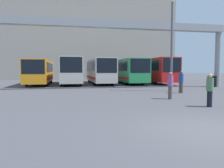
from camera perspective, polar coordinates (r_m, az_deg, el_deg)
name	(u,v)px	position (r m, az deg, el deg)	size (l,w,h in m)	color
ground_plane	(208,130)	(7.34, 23.80, -11.03)	(200.00, 200.00, 0.00)	#47474C
building_backdrop	(86,39)	(48.72, -6.69, 11.49)	(35.63, 12.00, 16.86)	gray
overhead_gantry	(111,33)	(21.41, -0.23, 13.28)	(23.90, 0.80, 6.51)	gray
bus_slot_0	(40,71)	(28.87, -18.26, 3.32)	(2.49, 11.42, 2.97)	orange
bus_slot_1	(71,69)	(28.17, -10.77, 3.77)	(2.52, 10.39, 3.27)	beige
bus_slot_2	(99,70)	(28.94, -3.31, 3.73)	(2.44, 11.34, 3.18)	beige
bus_slot_3	(127,70)	(29.55, 3.98, 3.70)	(2.56, 11.01, 3.16)	#268C4C
bus_slot_4	(153,69)	(30.78, 10.73, 3.79)	(2.47, 11.04, 3.29)	red
pedestrian_near_left	(210,89)	(11.79, 24.19, -1.26)	(0.34, 0.34, 1.64)	black
pedestrian_near_center	(170,85)	(14.11, 14.98, -0.19)	(0.35, 0.35, 1.69)	brown
pedestrian_mid_right	(181,81)	(18.04, 17.60, 0.66)	(0.36, 0.36, 1.73)	brown
tire_stack	(212,81)	(26.03, 24.73, 0.68)	(1.04, 1.04, 1.20)	black
lamp_post	(172,41)	(19.60, 15.36, 10.78)	(0.36, 0.36, 7.84)	#595B60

